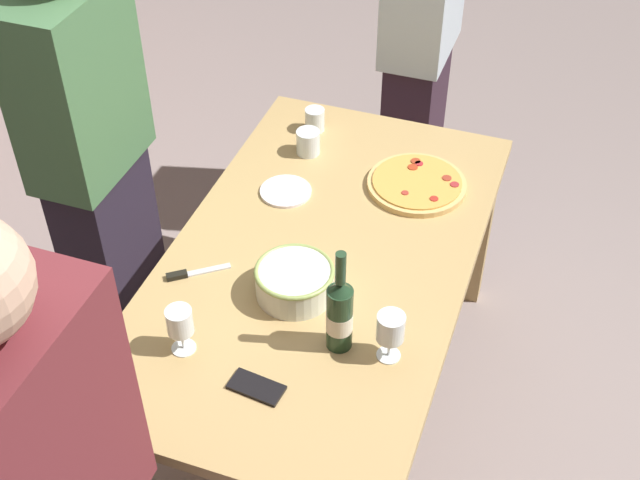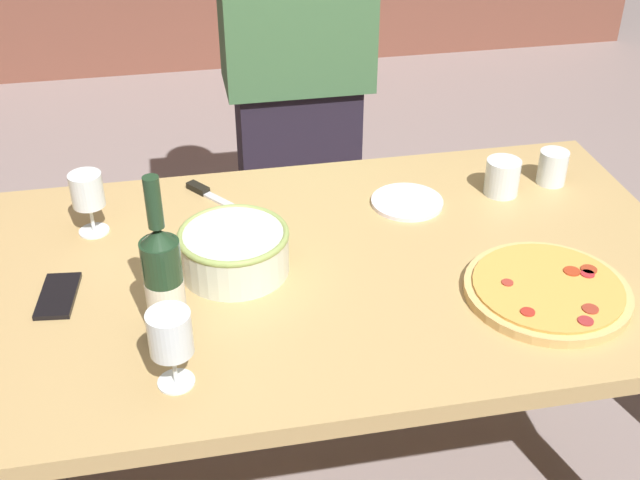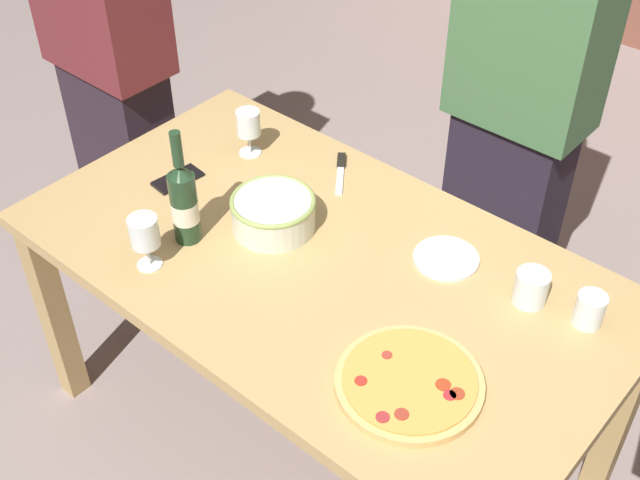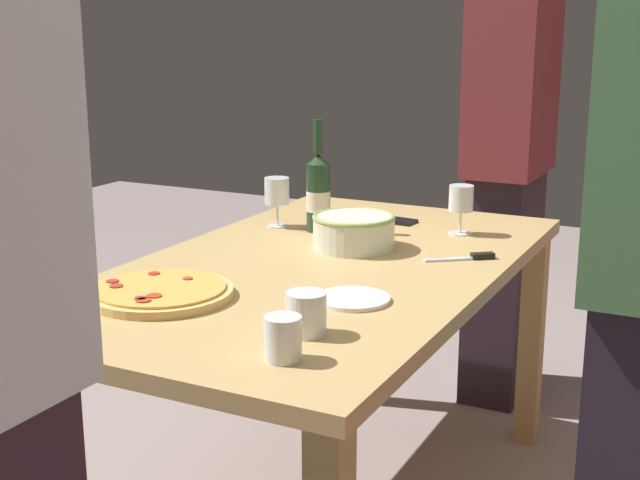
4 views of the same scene
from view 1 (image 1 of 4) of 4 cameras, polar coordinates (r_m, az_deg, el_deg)
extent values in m
plane|color=gray|center=(3.13, 0.00, -11.17)|extent=(8.00, 8.00, 0.00)
cube|color=tan|center=(2.59, 0.00, -1.36)|extent=(1.60, 0.90, 0.04)
cube|color=tan|center=(3.32, 10.75, 0.66)|extent=(0.07, 0.07, 0.71)
cube|color=tan|center=(3.47, -2.07, 3.51)|extent=(0.07, 0.07, 0.71)
cylinder|color=#E1B269|center=(2.85, 6.53, 3.74)|extent=(0.33, 0.33, 0.02)
cylinder|color=gold|center=(2.84, 6.55, 3.94)|extent=(0.30, 0.30, 0.01)
cylinder|color=#AA372B|center=(2.78, 5.74, 3.17)|extent=(0.02, 0.02, 0.00)
cylinder|color=#B32B20|center=(2.77, 7.68, 2.77)|extent=(0.03, 0.03, 0.00)
cylinder|color=#B2381B|center=(2.89, 6.26, 4.89)|extent=(0.03, 0.03, 0.00)
cylinder|color=#A03625|center=(2.86, 8.53, 4.14)|extent=(0.03, 0.03, 0.00)
cylinder|color=#A52D2E|center=(2.83, 9.04, 3.70)|extent=(0.03, 0.03, 0.00)
cylinder|color=#B2282D|center=(2.91, 6.68, 5.13)|extent=(0.03, 0.03, 0.00)
cylinder|color=#A5391E|center=(2.92, 6.46, 5.29)|extent=(0.03, 0.03, 0.00)
cylinder|color=silver|center=(2.43, -1.72, -2.83)|extent=(0.23, 0.23, 0.09)
torus|color=#97AD5A|center=(2.40, -1.74, -2.11)|extent=(0.23, 0.23, 0.01)
cylinder|color=#203B23|center=(2.25, 1.32, -5.29)|extent=(0.07, 0.07, 0.20)
cone|color=#203B23|center=(2.17, 1.37, -3.22)|extent=(0.07, 0.07, 0.03)
cylinder|color=#203B23|center=(2.12, 1.40, -1.91)|extent=(0.03, 0.03, 0.10)
cylinder|color=silver|center=(2.26, 1.32, -5.47)|extent=(0.07, 0.07, 0.06)
cylinder|color=white|center=(2.34, -9.14, -7.18)|extent=(0.07, 0.07, 0.00)
cylinder|color=white|center=(2.32, -9.24, -6.61)|extent=(0.01, 0.01, 0.07)
cylinder|color=white|center=(2.27, -9.43, -5.41)|extent=(0.07, 0.07, 0.08)
cylinder|color=white|center=(2.30, 4.63, -7.72)|extent=(0.07, 0.07, 0.00)
cylinder|color=white|center=(2.28, 4.67, -7.14)|extent=(0.01, 0.01, 0.07)
cylinder|color=white|center=(2.22, 4.78, -5.88)|extent=(0.08, 0.08, 0.08)
cylinder|color=maroon|center=(2.24, 4.74, -6.35)|extent=(0.07, 0.07, 0.03)
cylinder|color=white|center=(2.97, -0.80, 6.60)|extent=(0.08, 0.08, 0.09)
cylinder|color=white|center=(3.08, -0.35, 8.09)|extent=(0.07, 0.07, 0.08)
cylinder|color=white|center=(2.81, -2.32, 3.29)|extent=(0.17, 0.17, 0.01)
cube|color=black|center=(2.23, -4.30, -9.84)|extent=(0.09, 0.15, 0.01)
cube|color=silver|center=(2.55, -7.58, -2.03)|extent=(0.10, 0.12, 0.01)
cube|color=black|center=(2.54, -9.61, -2.37)|extent=(0.06, 0.06, 0.02)
cube|color=#311E2B|center=(3.69, 6.16, 7.00)|extent=(0.36, 0.20, 0.82)
cube|color=maroon|center=(1.72, -19.18, -13.06)|extent=(0.42, 0.24, 0.63)
cube|color=#241D2B|center=(3.16, -13.68, -1.10)|extent=(0.36, 0.20, 0.82)
cube|color=#426D44|center=(2.74, -16.08, 10.02)|extent=(0.42, 0.24, 0.62)
camera|label=2|loc=(1.86, 41.00, 6.56)|focal=45.40mm
camera|label=3|loc=(2.90, 35.67, 28.93)|focal=46.14mm
camera|label=4|loc=(4.24, -4.28, 26.03)|focal=49.18mm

